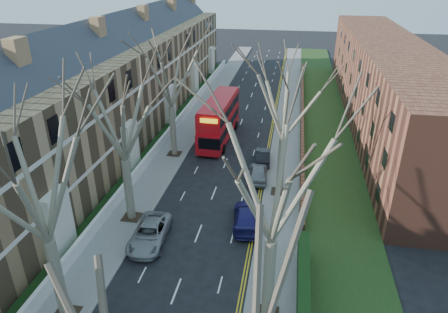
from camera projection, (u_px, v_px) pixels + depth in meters
The scene contains 16 objects.
pavement_left at pixel (196, 119), 52.35m from camera, with size 3.00×102.00×0.12m, color slate.
pavement_right at pixel (288, 124), 50.47m from camera, with size 3.00×102.00×0.12m, color slate.
terrace_left at pixel (110, 93), 44.08m from camera, with size 9.70×78.00×13.60m.
flats_right at pixel (384, 82), 50.09m from camera, with size 13.97×54.00×10.00m.
front_wall_left at pixel (165, 137), 45.27m from camera, with size 0.30×78.00×1.00m.
grass_verge_right at pixel (325, 126), 49.73m from camera, with size 6.00×102.00×0.06m.
tree_left_mid at pixel (32, 170), 18.91m from camera, with size 10.50×10.50×14.71m.
tree_left_far at pixel (119, 108), 27.92m from camera, with size 10.15×10.15×14.22m.
tree_left_dist at pixel (169, 65), 38.42m from camera, with size 10.50×10.50×14.71m.
tree_right_mid at pixel (276, 170), 18.90m from camera, with size 10.50×10.50×14.71m.
tree_right_far at pixel (286, 92), 31.45m from camera, with size 10.15×10.15×14.22m.
double_decker_bus at pixel (219, 120), 45.48m from camera, with size 3.18×11.37×4.71m.
car_left_far at pixel (150, 233), 28.96m from camera, with size 2.39×5.17×1.44m, color gray.
car_right_near at pixel (247, 217), 30.89m from camera, with size 2.03×5.00×1.45m, color navy.
car_right_mid at pixel (258, 172), 37.43m from camera, with size 1.71×4.25×1.45m, color gray.
car_right_far at pixel (263, 156), 40.74m from camera, with size 1.42×4.07×1.34m, color black.
Camera 1 is at (6.19, -8.92, 18.35)m, focal length 32.00 mm.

